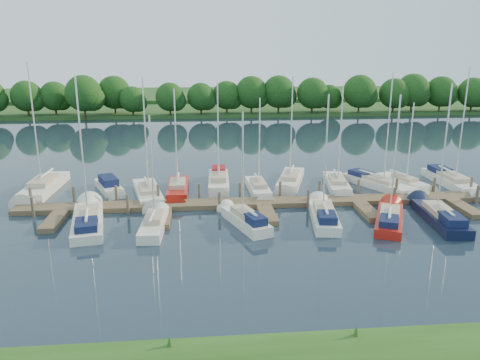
{
  "coord_description": "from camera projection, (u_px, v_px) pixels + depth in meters",
  "views": [
    {
      "loc": [
        -5.18,
        -28.69,
        12.43
      ],
      "look_at": [
        -1.85,
        8.0,
        2.2
      ],
      "focal_mm": 35.0,
      "sensor_mm": 36.0,
      "label": 1
    }
  ],
  "objects": [
    {
      "name": "sailboat_n_8",
      "position": [
        380.0,
        184.0,
        43.79
      ],
      "size": [
        5.39,
        8.35,
        10.91
      ],
      "rotation": [
        0.0,
        0.0,
        3.63
      ],
      "color": "silver",
      "rests_on": "ground"
    },
    {
      "name": "sailboat_n_5",
      "position": [
        258.0,
        189.0,
        42.39
      ],
      "size": [
        1.84,
        6.87,
        8.88
      ],
      "rotation": [
        0.0,
        0.0,
        3.18
      ],
      "color": "silver",
      "rests_on": "ground"
    },
    {
      "name": "dock",
      "position": [
        263.0,
        205.0,
        38.27
      ],
      "size": [
        40.0,
        6.0,
        0.4
      ],
      "color": "brown",
      "rests_on": "ground"
    },
    {
      "name": "sailboat_n_2",
      "position": [
        148.0,
        194.0,
        40.95
      ],
      "size": [
        3.47,
        8.57,
        10.67
      ],
      "rotation": [
        0.0,
        0.0,
        3.35
      ],
      "color": "silver",
      "rests_on": "ground"
    },
    {
      "name": "sailboat_s_0",
      "position": [
        88.0,
        221.0,
        34.49
      ],
      "size": [
        3.45,
        8.96,
        11.17
      ],
      "rotation": [
        0.0,
        0.0,
        0.19
      ],
      "color": "silver",
      "rests_on": "ground"
    },
    {
      "name": "sailboat_s_2",
      "position": [
        245.0,
        221.0,
        34.37
      ],
      "size": [
        3.37,
        6.6,
        8.75
      ],
      "rotation": [
        0.0,
        0.0,
        0.34
      ],
      "color": "silver",
      "rests_on": "ground"
    },
    {
      "name": "sailboat_s_5",
      "position": [
        439.0,
        217.0,
        35.09
      ],
      "size": [
        2.67,
        8.32,
        10.61
      ],
      "rotation": [
        0.0,
        0.0,
        -0.1
      ],
      "color": "black",
      "rests_on": "ground"
    },
    {
      "name": "distant_hill",
      "position": [
        216.0,
        95.0,
        127.08
      ],
      "size": [
        220.0,
        40.0,
        1.4
      ],
      "primitive_type": "cube",
      "color": "#335625",
      "rests_on": "ground"
    },
    {
      "name": "sailboat_n_3",
      "position": [
        178.0,
        190.0,
        42.05
      ],
      "size": [
        1.85,
        7.49,
        9.73
      ],
      "rotation": [
        0.0,
        0.0,
        3.13
      ],
      "color": "#AA190F",
      "rests_on": "ground"
    },
    {
      "name": "sailboat_n_6",
      "position": [
        290.0,
        181.0,
        45.01
      ],
      "size": [
        4.04,
        8.36,
        10.6
      ],
      "rotation": [
        0.0,
        0.0,
        2.83
      ],
      "color": "silver",
      "rests_on": "ground"
    },
    {
      "name": "motorboat",
      "position": [
        109.0,
        187.0,
        42.81
      ],
      "size": [
        3.45,
        5.73,
        1.59
      ],
      "rotation": [
        0.0,
        0.0,
        3.54
      ],
      "color": "silver",
      "rests_on": "ground"
    },
    {
      "name": "treeline",
      "position": [
        244.0,
        95.0,
        90.34
      ],
      "size": [
        146.05,
        9.53,
        8.32
      ],
      "color": "#38281C",
      "rests_on": "ground"
    },
    {
      "name": "ground",
      "position": [
        278.0,
        243.0,
        31.31
      ],
      "size": [
        260.0,
        260.0,
        0.0
      ],
      "primitive_type": "plane",
      "color": "#182531",
      "rests_on": "ground"
    },
    {
      "name": "sailboat_s_1",
      "position": [
        154.0,
        225.0,
        33.68
      ],
      "size": [
        1.85,
        6.56,
        8.6
      ],
      "rotation": [
        0.0,
        0.0,
        -0.05
      ],
      "color": "silver",
      "rests_on": "ground"
    },
    {
      "name": "sailboat_n_0",
      "position": [
        43.0,
        189.0,
        42.53
      ],
      "size": [
        2.52,
        9.42,
        12.03
      ],
      "rotation": [
        0.0,
        0.0,
        3.11
      ],
      "color": "silver",
      "rests_on": "ground"
    },
    {
      "name": "sailboat_n_4",
      "position": [
        219.0,
        183.0,
        44.32
      ],
      "size": [
        2.17,
        7.92,
        10.26
      ],
      "rotation": [
        0.0,
        0.0,
        3.1
      ],
      "color": "silver",
      "rests_on": "ground"
    },
    {
      "name": "mooring_pilings",
      "position": [
        261.0,
        196.0,
        39.24
      ],
      "size": [
        38.24,
        2.84,
        2.0
      ],
      "color": "#473D33",
      "rests_on": "ground"
    },
    {
      "name": "sailboat_s_3",
      "position": [
        323.0,
        216.0,
        35.37
      ],
      "size": [
        2.74,
        7.69,
        9.82
      ],
      "rotation": [
        0.0,
        0.0,
        -0.15
      ],
      "color": "silver",
      "rests_on": "ground"
    },
    {
      "name": "sailboat_n_9",
      "position": [
        404.0,
        183.0,
        44.47
      ],
      "size": [
        3.29,
        6.32,
        8.19
      ],
      "rotation": [
        0.0,
        0.0,
        3.5
      ],
      "color": "silver",
      "rests_on": "ground"
    },
    {
      "name": "sailboat_n_10",
      "position": [
        453.0,
        182.0,
        44.48
      ],
      "size": [
        2.26,
        9.06,
        11.49
      ],
      "rotation": [
        0.0,
        0.0,
        3.16
      ],
      "color": "silver",
      "rests_on": "ground"
    },
    {
      "name": "sailboat_s_4",
      "position": [
        389.0,
        219.0,
        34.86
      ],
      "size": [
        4.4,
        7.55,
        9.79
      ],
      "rotation": [
        0.0,
        0.0,
        -0.42
      ],
      "color": "#AA190F",
      "rests_on": "ground"
    },
    {
      "name": "sailboat_n_7",
      "position": [
        337.0,
        185.0,
        43.82
      ],
      "size": [
        2.73,
        7.8,
        9.77
      ],
      "rotation": [
        0.0,
        0.0,
        3.0
      ],
      "color": "silver",
      "rests_on": "ground"
    },
    {
      "name": "far_shore",
      "position": [
        221.0,
        107.0,
        103.2
      ],
      "size": [
        180.0,
        30.0,
        0.6
      ],
      "primitive_type": "cube",
      "color": "#22471B",
      "rests_on": "ground"
    }
  ]
}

